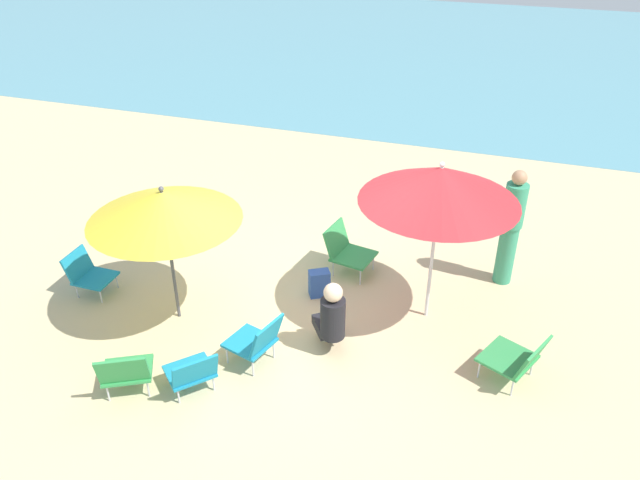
# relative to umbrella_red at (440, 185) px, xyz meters

# --- Properties ---
(ground_plane) EXTENTS (40.00, 40.00, 0.00)m
(ground_plane) POSITION_rel_umbrella_red_xyz_m (-1.38, -0.45, -1.79)
(ground_plane) COLOR #CCB789
(sea_water) EXTENTS (40.00, 16.00, 0.01)m
(sea_water) POSITION_rel_umbrella_red_xyz_m (-1.38, 13.38, -1.78)
(sea_water) COLOR #5693A3
(sea_water) RESTS_ON ground_plane
(umbrella_red) EXTENTS (1.80, 1.80, 2.06)m
(umbrella_red) POSITION_rel_umbrella_red_xyz_m (0.00, 0.00, 0.00)
(umbrella_red) COLOR silver
(umbrella_red) RESTS_ON ground_plane
(umbrella_yellow) EXTENTS (1.74, 1.74, 1.77)m
(umbrella_yellow) POSITION_rel_umbrella_red_xyz_m (-2.89, -0.97, -0.25)
(umbrella_yellow) COLOR #4C4C51
(umbrella_yellow) RESTS_ON ground_plane
(beach_chair_a) EXTENTS (0.68, 0.62, 0.66)m
(beach_chair_a) POSITION_rel_umbrella_red_xyz_m (-1.22, 0.64, -1.44)
(beach_chair_a) COLOR #33934C
(beach_chair_a) RESTS_ON ground_plane
(beach_chair_b) EXTENTS (0.69, 0.69, 0.63)m
(beach_chair_b) POSITION_rel_umbrella_red_xyz_m (-2.72, -2.33, -1.46)
(beach_chair_b) COLOR #33934C
(beach_chair_b) RESTS_ON ground_plane
(beach_chair_c) EXTENTS (0.53, 0.44, 0.56)m
(beach_chair_c) POSITION_rel_umbrella_red_xyz_m (-4.24, -0.87, -1.50)
(beach_chair_c) COLOR teal
(beach_chair_c) RESTS_ON ground_plane
(beach_chair_d) EXTENTS (0.69, 0.69, 0.57)m
(beach_chair_d) POSITION_rel_umbrella_red_xyz_m (-2.09, -2.09, -1.50)
(beach_chair_d) COLOR teal
(beach_chair_d) RESTS_ON ground_plane
(beach_chair_e) EXTENTS (0.75, 0.73, 0.59)m
(beach_chair_e) POSITION_rel_umbrella_red_xyz_m (1.09, -0.85, -1.47)
(beach_chair_e) COLOR #33934C
(beach_chair_e) RESTS_ON ground_plane
(beach_chair_f) EXTENTS (0.66, 0.59, 0.66)m
(beach_chair_f) POSITION_rel_umbrella_red_xyz_m (-1.62, -1.47, -1.44)
(beach_chair_f) COLOR teal
(beach_chair_f) RESTS_ON ground_plane
(person_a) EXTENTS (0.46, 0.52, 0.93)m
(person_a) POSITION_rel_umbrella_red_xyz_m (-0.93, -0.97, -1.32)
(person_a) COLOR black
(person_a) RESTS_ON ground_plane
(person_b) EXTENTS (0.28, 0.28, 1.61)m
(person_b) POSITION_rel_umbrella_red_xyz_m (0.83, 1.07, -0.97)
(person_b) COLOR #389970
(person_b) RESTS_ON ground_plane
(beach_bag) EXTENTS (0.31, 0.27, 0.36)m
(beach_bag) POSITION_rel_umbrella_red_xyz_m (-1.39, -0.01, -1.61)
(beach_bag) COLOR #2D519E
(beach_bag) RESTS_ON ground_plane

